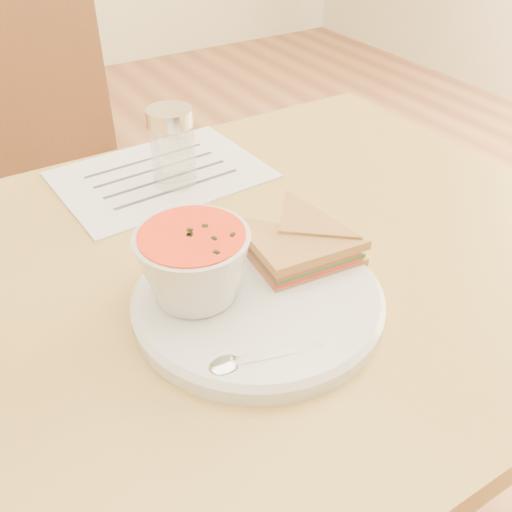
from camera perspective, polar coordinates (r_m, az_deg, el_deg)
dining_table at (r=0.93m, az=-4.01°, el=-20.02°), size 1.00×0.70×0.75m
chair_far at (r=1.28m, az=-21.37°, el=1.45°), size 0.51×0.51×0.93m
plate at (r=0.60m, az=0.19°, el=-4.49°), size 0.34×0.34×0.02m
soup_bowl at (r=0.57m, az=-6.20°, el=-1.22°), size 0.11×0.11×0.08m
sandwich_half_a at (r=0.58m, az=2.01°, el=-2.86°), size 0.13×0.13×0.04m
sandwich_half_b at (r=0.63m, az=2.24°, el=1.45°), size 0.13×0.13×0.03m
spoon at (r=0.53m, az=1.94°, el=-9.85°), size 0.16×0.07×0.01m
paper_menu at (r=0.85m, az=-9.47°, el=8.00°), size 0.30×0.23×0.00m
condiment_shaker at (r=0.80m, az=-8.34°, el=10.62°), size 0.07×0.07×0.11m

